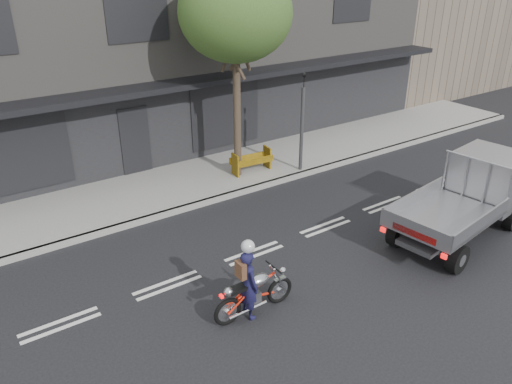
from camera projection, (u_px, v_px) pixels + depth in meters
The scene contains 10 objects.
ground at pixel (254, 253), 12.64m from camera, with size 80.00×80.00×0.00m, color black.
sidewalk at pixel (172, 186), 16.11m from camera, with size 32.00×3.20×0.15m, color gray.
kerb at pixel (196, 205), 14.91m from camera, with size 32.00×0.20×0.15m, color gray.
building_main at pixel (90, 36), 19.33m from camera, with size 26.00×10.00×8.00m, color slate.
street_tree at pixel (235, 14), 14.62m from camera, with size 3.40×3.40×6.74m.
traffic_light_pole at pixel (302, 127), 16.56m from camera, with size 0.12×0.12×3.50m.
motorcycle at pixel (254, 292), 10.34m from camera, with size 1.94×0.56×1.00m.
rider at pixel (248, 284), 10.15m from camera, with size 0.57×0.37×1.55m, color #161439.
flatbed_ute at pixel (481, 185), 13.51m from camera, with size 4.74×2.43×2.10m.
construction_barrier at pixel (255, 162), 16.73m from camera, with size 1.40×0.56×0.78m, color #F8B30D, non-canonical shape.
Camera 1 is at (-6.03, -8.89, 6.84)m, focal length 35.00 mm.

